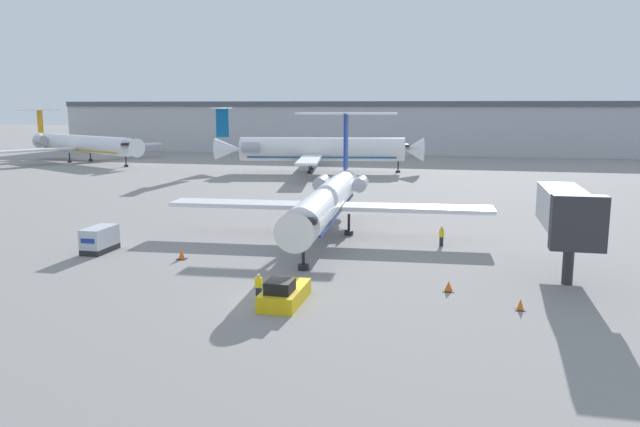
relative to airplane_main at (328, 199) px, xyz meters
name	(u,v)px	position (x,y,z in m)	size (l,w,h in m)	color
ground_plane	(277,301)	(0.89, -18.93, -3.35)	(600.00, 600.00, 0.00)	gray
terminal_building	(417,127)	(0.89, 101.07, 2.91)	(180.00, 16.80, 12.46)	#B2B2B7
airplane_main	(328,199)	(0.00, 0.00, 0.00)	(28.71, 29.07, 10.72)	white
pushback_tug	(284,293)	(1.44, -19.28, -2.76)	(2.12, 4.64, 1.63)	yellow
luggage_cart	(100,240)	(-16.39, -9.94, -2.35)	(1.64, 3.31, 2.00)	#232326
worker_near_tug	(259,286)	(-0.20, -19.09, -2.50)	(0.40, 0.24, 1.64)	#232838
worker_by_wing	(442,236)	(9.98, -1.95, -2.51)	(0.40, 0.24, 1.63)	#232838
traffic_cone_left	(182,254)	(-9.04, -10.74, -2.95)	(0.68, 0.68, 0.83)	black
traffic_cone_right	(449,286)	(10.82, -14.72, -3.04)	(0.69, 0.69, 0.65)	black
traffic_cone_mid	(520,305)	(14.87, -17.56, -3.04)	(0.55, 0.55, 0.66)	black
airplane_parked_far_left	(317,149)	(-13.03, 52.73, 0.60)	(36.37, 37.81, 11.12)	white
airplane_parked_far_right	(82,144)	(-64.37, 61.14, 0.36)	(36.47, 34.91, 10.60)	white
jet_bridge	(566,212)	(18.31, -9.50, 1.09)	(3.20, 10.68, 6.19)	#2D2D33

